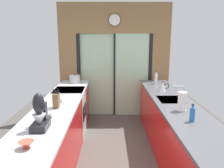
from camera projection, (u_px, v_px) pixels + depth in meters
ground_plane at (116, 150)px, 3.95m from camera, size 5.04×7.60×0.02m
back_wall_unit at (114, 54)px, 5.39m from camera, size 2.64×0.12×2.70m
left_counter_run at (57, 136)px, 3.39m from camera, size 0.62×3.80×0.92m
right_counter_run at (175, 131)px, 3.57m from camera, size 0.62×3.80×0.92m
sink_faucet at (181, 90)px, 3.69m from camera, size 0.19×0.02×0.23m
oven_range at (70, 112)px, 4.48m from camera, size 0.60×0.60×0.92m
mixing_bowl_near at (26, 145)px, 2.09m from camera, size 0.15×0.15×0.07m
mixing_bowl_mid at (49, 115)px, 2.88m from camera, size 0.15×0.15×0.07m
mixing_bowl_far at (61, 100)px, 3.55m from camera, size 0.14×0.14×0.08m
knife_block at (56, 100)px, 3.27m from camera, size 0.09×0.14×0.28m
stand_mixer at (40, 115)px, 2.50m from camera, size 0.17×0.27×0.42m
stock_pot at (75, 79)px, 5.02m from camera, size 0.24×0.24×0.19m
kettle at (163, 86)px, 4.28m from camera, size 0.23×0.15×0.19m
soap_bottle_near at (192, 114)px, 2.74m from camera, size 0.06×0.06×0.22m
soap_bottle_far at (156, 79)px, 4.90m from camera, size 0.07×0.07×0.27m
paper_towel_roll at (182, 101)px, 3.13m from camera, size 0.13×0.13×0.29m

